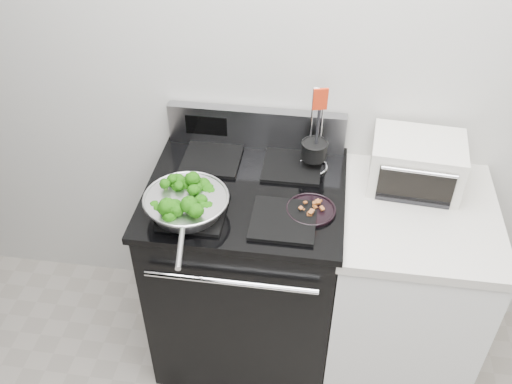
% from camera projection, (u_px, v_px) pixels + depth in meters
% --- Properties ---
extents(back_wall, '(4.00, 0.02, 2.70)m').
position_uv_depth(back_wall, '(333.00, 63.00, 2.23)').
color(back_wall, beige).
rests_on(back_wall, ground).
extents(gas_range, '(0.79, 0.69, 1.13)m').
position_uv_depth(gas_range, '(247.00, 268.00, 2.56)').
color(gas_range, black).
rests_on(gas_range, floor).
extents(counter, '(0.62, 0.68, 0.92)m').
position_uv_depth(counter, '(401.00, 289.00, 2.50)').
color(counter, white).
rests_on(counter, floor).
extents(skillet, '(0.32, 0.51, 0.07)m').
position_uv_depth(skillet, '(186.00, 204.00, 2.11)').
color(skillet, silver).
rests_on(skillet, gas_range).
extents(broccoli_pile, '(0.25, 0.25, 0.09)m').
position_uv_depth(broccoli_pile, '(186.00, 199.00, 2.10)').
color(broccoli_pile, black).
rests_on(broccoli_pile, skillet).
extents(bacon_plate, '(0.19, 0.19, 0.04)m').
position_uv_depth(bacon_plate, '(311.00, 208.00, 2.15)').
color(bacon_plate, black).
rests_on(bacon_plate, gas_range).
extents(utensil_holder, '(0.12, 0.12, 0.38)m').
position_uv_depth(utensil_holder, '(314.00, 154.00, 2.33)').
color(utensil_holder, silver).
rests_on(utensil_holder, gas_range).
extents(toaster_oven, '(0.38, 0.30, 0.21)m').
position_uv_depth(toaster_oven, '(416.00, 163.00, 2.27)').
color(toaster_oven, silver).
rests_on(toaster_oven, counter).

